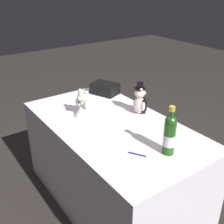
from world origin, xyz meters
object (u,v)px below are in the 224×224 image
object	(u,v)px
gift_case_black	(105,89)
signing_pen	(136,154)
teddy_bear_groom	(140,101)
teddy_bear_bride	(85,104)
champagne_bottle	(170,134)

from	to	relation	value
gift_case_black	signing_pen	bearing A→B (deg)	156.61
teddy_bear_groom	teddy_bear_bride	xyz separation A→B (m)	(0.24, 0.41, -0.01)
signing_pen	teddy_bear_groom	bearing A→B (deg)	-42.57
teddy_bear_groom	champagne_bottle	size ratio (longest dim) A/B	0.81
teddy_bear_groom	champagne_bottle	world-z (taller)	champagne_bottle
teddy_bear_groom	gift_case_black	bearing A→B (deg)	-0.50
teddy_bear_groom	signing_pen	bearing A→B (deg)	137.43
champagne_bottle	gift_case_black	world-z (taller)	champagne_bottle
champagne_bottle	signing_pen	bearing A→B (deg)	60.45
teddy_bear_groom	signing_pen	xyz separation A→B (m)	(-0.48, 0.44, -0.10)
teddy_bear_bride	gift_case_black	size ratio (longest dim) A/B	0.76
teddy_bear_groom	gift_case_black	xyz separation A→B (m)	(0.55, -0.00, -0.05)
teddy_bear_groom	gift_case_black	distance (m)	0.55
gift_case_black	champagne_bottle	bearing A→B (deg)	167.17
teddy_bear_bride	champagne_bottle	distance (m)	0.84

